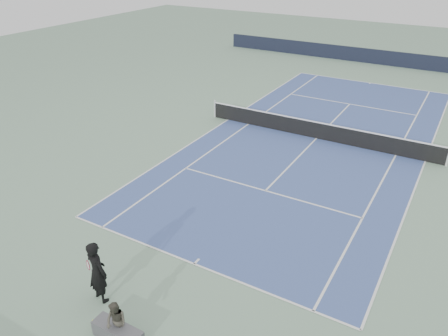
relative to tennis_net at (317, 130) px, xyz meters
The scene contains 7 objects.
ground 0.50m from the tennis_net, ahead, with size 80.00×80.00×0.00m, color gray.
court_surface 0.50m from the tennis_net, ahead, with size 10.97×23.77×0.01m, color #3C528E.
tennis_net is the anchor object (origin of this frame).
windscreen_far 17.89m from the tennis_net, 90.00° to the left, with size 30.00×0.25×1.20m, color black.
tennis_player 14.65m from the tennis_net, 96.04° to the right, with size 0.89×0.70×2.05m.
tennis_ball 15.39m from the tennis_net, 94.10° to the right, with size 0.07×0.07×0.07m, color #D3EA2F.
spectator_bench 15.45m from the tennis_net, 90.18° to the right, with size 1.50×0.62×1.27m.
Camera 1 is at (6.52, -21.14, 9.50)m, focal length 35.00 mm.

